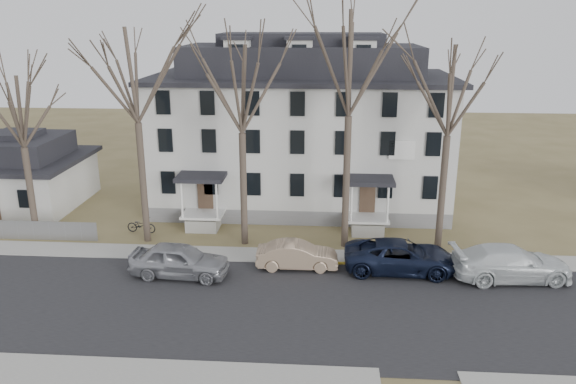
# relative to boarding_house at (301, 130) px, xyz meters

# --- Properties ---
(ground) EXTENTS (120.00, 120.00, 0.00)m
(ground) POSITION_rel_boarding_house_xyz_m (2.00, -17.95, -5.38)
(ground) COLOR olive
(ground) RESTS_ON ground
(main_road) EXTENTS (120.00, 10.00, 0.04)m
(main_road) POSITION_rel_boarding_house_xyz_m (2.00, -15.95, -5.38)
(main_road) COLOR #27272A
(main_road) RESTS_ON ground
(far_sidewalk) EXTENTS (120.00, 2.00, 0.08)m
(far_sidewalk) POSITION_rel_boarding_house_xyz_m (2.00, -9.95, -5.38)
(far_sidewalk) COLOR #A09F97
(far_sidewalk) RESTS_ON ground
(yellow_curb) EXTENTS (14.00, 0.25, 0.06)m
(yellow_curb) POSITION_rel_boarding_house_xyz_m (7.00, -10.85, -5.38)
(yellow_curb) COLOR gold
(yellow_curb) RESTS_ON ground
(boarding_house) EXTENTS (20.80, 12.36, 12.05)m
(boarding_house) POSITION_rel_boarding_house_xyz_m (0.00, 0.00, 0.00)
(boarding_house) COLOR slate
(boarding_house) RESTS_ON ground
(small_house) EXTENTS (8.70, 8.70, 5.00)m
(small_house) POSITION_rel_boarding_house_xyz_m (-20.00, -1.96, -3.13)
(small_house) COLOR beige
(small_house) RESTS_ON ground
(tree_far_left) EXTENTS (8.40, 8.40, 13.72)m
(tree_far_left) POSITION_rel_boarding_house_xyz_m (-9.00, -8.15, 4.96)
(tree_far_left) COLOR #473B31
(tree_far_left) RESTS_ON ground
(tree_mid_left) EXTENTS (7.80, 7.80, 12.74)m
(tree_mid_left) POSITION_rel_boarding_house_xyz_m (-3.00, -8.15, 4.22)
(tree_mid_left) COLOR #473B31
(tree_mid_left) RESTS_ON ground
(tree_center) EXTENTS (9.00, 9.00, 14.70)m
(tree_center) POSITION_rel_boarding_house_xyz_m (3.00, -8.15, 5.71)
(tree_center) COLOR #473B31
(tree_center) RESTS_ON ground
(tree_mid_right) EXTENTS (7.80, 7.80, 12.74)m
(tree_mid_right) POSITION_rel_boarding_house_xyz_m (8.50, -8.15, 4.22)
(tree_mid_right) COLOR #473B31
(tree_mid_right) RESTS_ON ground
(tree_bungalow) EXTENTS (6.60, 6.60, 10.78)m
(tree_bungalow) POSITION_rel_boarding_house_xyz_m (-16.00, -8.15, 2.74)
(tree_bungalow) COLOR #473B31
(tree_bungalow) RESTS_ON ground
(car_silver) EXTENTS (5.34, 2.47, 1.77)m
(car_silver) POSITION_rel_boarding_house_xyz_m (-5.75, -12.88, -4.49)
(car_silver) COLOR #999BA1
(car_silver) RESTS_ON ground
(car_tan) EXTENTS (4.43, 1.65, 1.45)m
(car_tan) POSITION_rel_boarding_house_xyz_m (0.34, -11.46, -4.66)
(car_tan) COLOR tan
(car_tan) RESTS_ON ground
(car_navy) EXTENTS (6.10, 2.96, 1.67)m
(car_navy) POSITION_rel_boarding_house_xyz_m (5.90, -11.48, -4.54)
(car_navy) COLOR black
(car_navy) RESTS_ON ground
(car_white) EXTENTS (6.32, 3.03, 1.78)m
(car_white) POSITION_rel_boarding_house_xyz_m (11.47, -12.06, -4.49)
(car_white) COLOR silver
(car_white) RESTS_ON ground
(bicycle_left) EXTENTS (1.93, 0.86, 0.98)m
(bicycle_left) POSITION_rel_boarding_house_xyz_m (-9.75, -6.96, -4.89)
(bicycle_left) COLOR black
(bicycle_left) RESTS_ON ground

